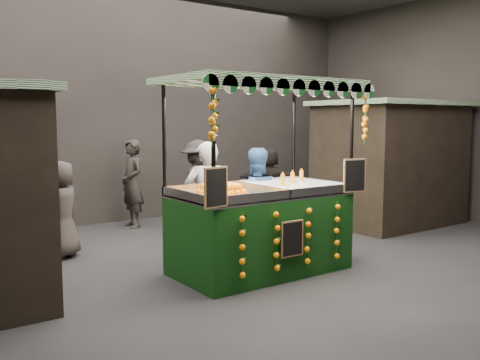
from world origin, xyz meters
TOP-DOWN VIEW (x-y plane):
  - ground at (0.00, 0.00)m, footprint 12.00×12.00m
  - market_hall at (0.00, 0.00)m, footprint 12.10×10.10m
  - neighbour_stall_right at (4.40, 1.50)m, footprint 3.00×2.20m
  - juice_stall at (-0.09, 0.14)m, footprint 2.85×1.68m
  - vendor_grey at (-0.39, 1.20)m, footprint 0.78×0.61m
  - vendor_blue at (0.40, 0.97)m, footprint 1.03×0.92m
  - shopper_0 at (-3.00, 2.57)m, footprint 0.65×0.49m
  - shopper_1 at (4.22, 1.93)m, footprint 0.99×0.97m
  - shopper_2 at (-2.76, 3.27)m, footprint 1.05×0.92m
  - shopper_3 at (0.66, 3.18)m, footprint 1.25×1.34m
  - shopper_4 at (-2.21, 2.62)m, footprint 0.91×0.85m
  - shopper_5 at (3.01, 3.85)m, footprint 1.39×1.34m
  - shopper_6 at (-0.28, 4.26)m, footprint 0.45×0.67m

SIDE VIEW (x-z plane):
  - ground at x=0.00m, z-range 0.00..0.00m
  - shopper_4 at x=-2.21m, z-range 0.00..1.56m
  - shopper_5 at x=3.01m, z-range 0.00..1.58m
  - shopper_1 at x=4.22m, z-range 0.00..1.60m
  - shopper_0 at x=-3.00m, z-range 0.00..1.62m
  - shopper_2 at x=-2.76m, z-range 0.00..1.70m
  - juice_stall at x=-0.09m, z-range -0.53..2.24m
  - vendor_blue at x=0.40m, z-range 0.00..1.75m
  - shopper_6 at x=-0.28m, z-range 0.00..1.81m
  - shopper_3 at x=0.66m, z-range 0.00..1.82m
  - vendor_grey at x=-0.39m, z-range 0.00..1.87m
  - neighbour_stall_right at x=4.40m, z-range 0.01..2.61m
  - market_hall at x=0.00m, z-range 0.86..5.91m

